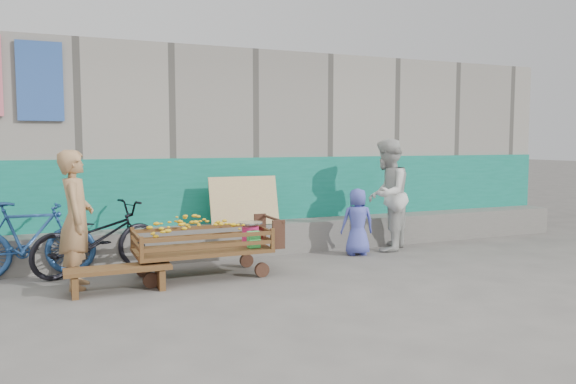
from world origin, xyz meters
name	(u,v)px	position (x,y,z in m)	size (l,w,h in m)	color
ground	(285,298)	(0.00, 0.00, 0.00)	(80.00, 80.00, 0.00)	#54504D
building_wall	(192,152)	(0.00, 4.05, 1.47)	(12.00, 3.50, 3.00)	gray
banana_cart	(200,236)	(-0.59, 1.26, 0.50)	(1.74, 0.79, 0.74)	#552B17
bench	(118,274)	(-1.57, 0.93, 0.21)	(1.12, 0.34, 0.28)	#552B17
vendor_man	(76,219)	(-1.97, 1.31, 0.77)	(0.56, 0.37, 1.55)	#A77C50
woman	(387,195)	(2.42, 1.83, 0.84)	(0.82, 0.64, 1.68)	beige
child	(357,222)	(1.84, 1.69, 0.48)	(0.47, 0.31, 0.97)	#4953B6
bicycle_dark	(97,238)	(-1.71, 1.98, 0.44)	(0.59, 1.68, 0.88)	black
bicycle_blue	(28,239)	(-2.49, 2.05, 0.46)	(0.43, 1.54, 0.93)	#244C8A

